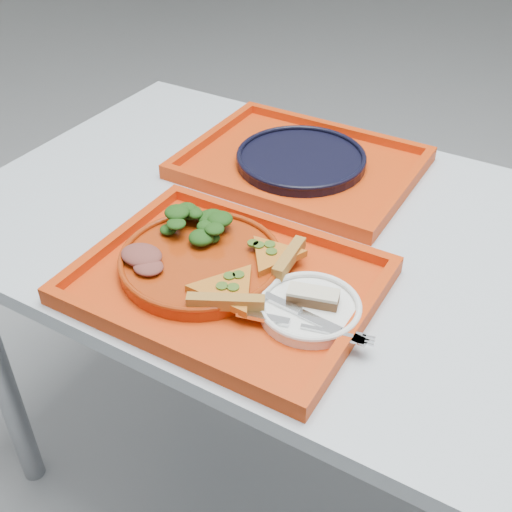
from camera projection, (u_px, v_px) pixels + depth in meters
name	position (u px, v px, depth m)	size (l,w,h in m)	color
ground	(352.00, 505.00, 1.53)	(10.00, 10.00, 0.00)	gray
table	(388.00, 290.00, 1.12)	(1.60, 0.80, 0.75)	#B0BCC5
tray_main	(227.00, 285.00, 1.01)	(0.45, 0.35, 0.01)	#C2340A
tray_far	(301.00, 167.00, 1.30)	(0.45, 0.35, 0.01)	#C2340A
dinner_plate	(201.00, 263.00, 1.03)	(0.26, 0.26, 0.02)	#932B09
side_plate	(310.00, 310.00, 0.94)	(0.15, 0.15, 0.01)	white
navy_plate	(301.00, 160.00, 1.29)	(0.26, 0.26, 0.02)	black
pizza_slice_a	(228.00, 288.00, 0.95)	(0.13, 0.11, 0.02)	gold
pizza_slice_b	(273.00, 253.00, 1.01)	(0.11, 0.10, 0.02)	gold
salad_heap	(196.00, 221.00, 1.06)	(0.10, 0.09, 0.05)	black
meat_portion	(142.00, 255.00, 1.01)	(0.07, 0.06, 0.02)	brown
dessert_bar	(313.00, 296.00, 0.94)	(0.08, 0.05, 0.02)	#53351B
knife	(309.00, 316.00, 0.91)	(0.18, 0.02, 0.01)	silver
fork	(300.00, 325.00, 0.90)	(0.18, 0.02, 0.01)	silver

